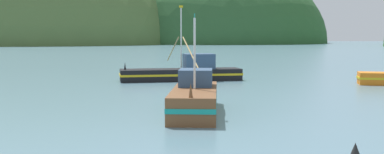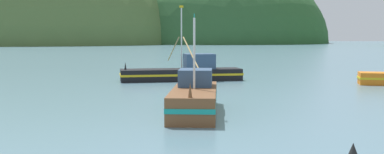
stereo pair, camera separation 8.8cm
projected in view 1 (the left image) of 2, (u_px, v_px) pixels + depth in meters
The scene contains 4 objects.
hill_far_center at pixel (16, 43), 227.42m from camera, with size 171.83×137.46×108.50m, color #516B38.
hill_mid_left at pixel (201, 43), 235.58m from camera, with size 123.62×98.89×86.08m, color #2D562D.
fishing_boat_black at pixel (184, 72), 42.73m from camera, with size 11.41×17.23×6.85m.
fishing_boat_brown at pixel (195, 98), 25.00m from camera, with size 2.92×7.96×5.32m.
Camera 1 is at (2.01, -6.17, 4.22)m, focal length 43.48 mm.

